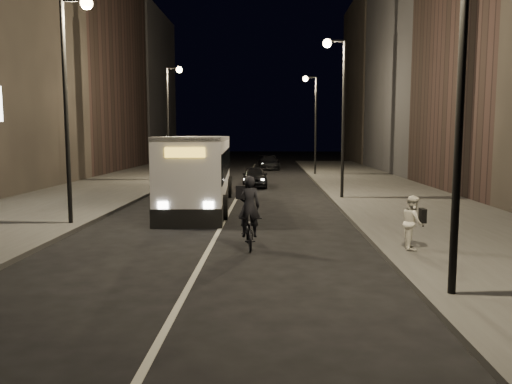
# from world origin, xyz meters

# --- Properties ---
(ground) EXTENTS (180.00, 180.00, 0.00)m
(ground) POSITION_xyz_m (0.00, 0.00, 0.00)
(ground) COLOR black
(ground) RESTS_ON ground
(sidewalk_right) EXTENTS (7.00, 70.00, 0.16)m
(sidewalk_right) POSITION_xyz_m (8.50, 14.00, 0.08)
(sidewalk_right) COLOR #393836
(sidewalk_right) RESTS_ON ground
(sidewalk_left) EXTENTS (7.00, 70.00, 0.16)m
(sidewalk_left) POSITION_xyz_m (-8.50, 14.00, 0.08)
(sidewalk_left) COLOR #393836
(sidewalk_left) RESTS_ON ground
(building_row_right) EXTENTS (8.00, 61.00, 21.00)m
(building_row_right) POSITION_xyz_m (16.00, 27.50, 10.50)
(building_row_right) COLOR black
(building_row_right) RESTS_ON ground
(building_row_left) EXTENTS (8.00, 61.00, 22.00)m
(building_row_left) POSITION_xyz_m (-16.00, 28.50, 11.00)
(building_row_left) COLOR black
(building_row_left) RESTS_ON ground
(streetlight_right_near) EXTENTS (1.20, 0.44, 8.12)m
(streetlight_right_near) POSITION_xyz_m (5.33, -4.00, 5.36)
(streetlight_right_near) COLOR black
(streetlight_right_near) RESTS_ON sidewalk_right
(streetlight_right_mid) EXTENTS (1.20, 0.44, 8.12)m
(streetlight_right_mid) POSITION_xyz_m (5.33, 12.00, 5.36)
(streetlight_right_mid) COLOR black
(streetlight_right_mid) RESTS_ON sidewalk_right
(streetlight_right_far) EXTENTS (1.20, 0.44, 8.12)m
(streetlight_right_far) POSITION_xyz_m (5.33, 28.00, 5.36)
(streetlight_right_far) COLOR black
(streetlight_right_far) RESTS_ON sidewalk_right
(streetlight_left_near) EXTENTS (1.20, 0.44, 8.12)m
(streetlight_left_near) POSITION_xyz_m (-5.33, 4.00, 5.36)
(streetlight_left_near) COLOR black
(streetlight_left_near) RESTS_ON sidewalk_left
(streetlight_left_far) EXTENTS (1.20, 0.44, 8.12)m
(streetlight_left_far) POSITION_xyz_m (-5.33, 22.00, 5.36)
(streetlight_left_far) COLOR black
(streetlight_left_far) RESTS_ON sidewalk_left
(city_bus) EXTENTS (3.48, 12.55, 3.35)m
(city_bus) POSITION_xyz_m (-1.60, 9.95, 1.82)
(city_bus) COLOR white
(city_bus) RESTS_ON ground
(cyclist_on_bicycle) EXTENTS (0.87, 1.99, 2.22)m
(cyclist_on_bicycle) POSITION_xyz_m (1.20, 0.74, 0.74)
(cyclist_on_bicycle) COLOR black
(cyclist_on_bicycle) RESTS_ON ground
(pedestrian_woman) EXTENTS (0.68, 0.82, 1.55)m
(pedestrian_woman) POSITION_xyz_m (5.93, 0.06, 0.93)
(pedestrian_woman) COLOR white
(pedestrian_woman) RESTS_ON sidewalk_right
(car_near) EXTENTS (1.75, 4.05, 1.36)m
(car_near) POSITION_xyz_m (0.80, 18.84, 0.68)
(car_near) COLOR black
(car_near) RESTS_ON ground
(car_mid) EXTENTS (1.49, 4.08, 1.34)m
(car_mid) POSITION_xyz_m (-2.34, 24.31, 0.67)
(car_mid) COLOR #3C3B3E
(car_mid) RESTS_ON ground
(car_far) EXTENTS (2.32, 4.95, 1.40)m
(car_far) POSITION_xyz_m (1.67, 35.89, 0.70)
(car_far) COLOR black
(car_far) RESTS_ON ground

